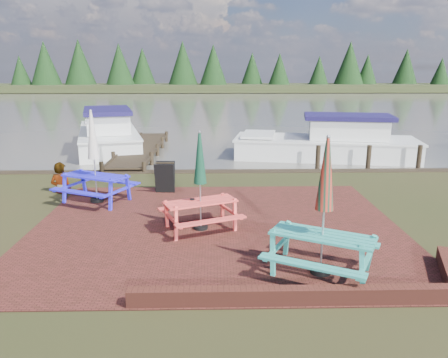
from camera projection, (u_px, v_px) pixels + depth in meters
name	position (u px, v px, depth m)	size (l,w,h in m)	color
ground	(217.00, 244.00, 9.78)	(120.00, 120.00, 0.00)	black
paving	(217.00, 228.00, 10.74)	(9.00, 7.50, 0.02)	#3C1913
brick_wall	(343.00, 290.00, 7.45)	(6.21, 1.79, 0.30)	#4C1E16
water	(214.00, 105.00, 45.61)	(120.00, 60.00, 0.02)	#413F38
far_treeline	(214.00, 71.00, 72.88)	(120.00, 10.00, 8.10)	black
picnic_table_teal	(323.00, 228.00, 8.13)	(2.48, 2.39, 2.65)	teal
picnic_table_red	(200.00, 197.00, 10.44)	(2.18, 2.08, 2.39)	#DE3F39
picnic_table_blue	(95.00, 171.00, 12.59)	(2.47, 2.37, 2.67)	#231DDB
chalkboard	(165.00, 177.00, 13.66)	(0.61, 0.59, 0.97)	black
jetty	(141.00, 149.00, 20.59)	(1.76, 9.08, 1.00)	black
boat_jetty	(108.00, 136.00, 22.08)	(4.68, 8.38, 2.31)	silver
boat_near	(329.00, 144.00, 19.77)	(8.46, 4.20, 2.19)	silver
person	(59.00, 163.00, 13.56)	(0.70, 0.46, 1.93)	gray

